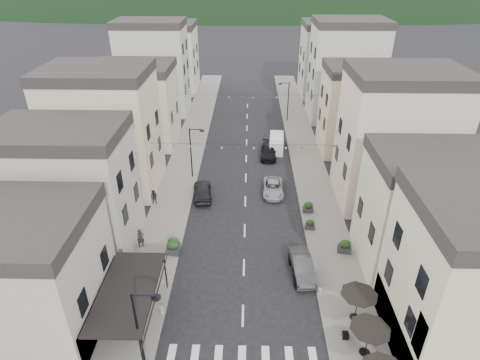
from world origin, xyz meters
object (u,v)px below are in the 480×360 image
object	(u,v)px
parked_car_e	(202,191)
pedestrian_a	(141,238)
parked_car_b	(302,266)
delivery_van	(276,143)
parked_car_a	(302,266)
pedestrian_b	(154,197)
parked_car_c	(273,188)
parked_car_d	(269,151)

from	to	relation	value
parked_car_e	pedestrian_a	size ratio (longest dim) A/B	2.63
parked_car_b	delivery_van	xyz separation A→B (m)	(-0.72, 23.20, 0.30)
parked_car_a	pedestrian_a	distance (m)	13.86
parked_car_b	pedestrian_b	xyz separation A→B (m)	(-13.80, 9.78, 0.17)
parked_car_c	pedestrian_b	bearing A→B (deg)	-166.13
parked_car_a	parked_car_e	bearing A→B (deg)	124.28
parked_car_b	parked_car_e	xyz separation A→B (m)	(-9.08, 11.33, 0.04)
parked_car_e	delivery_van	size ratio (longest dim) A/B	1.01
parked_car_d	parked_car_e	world-z (taller)	parked_car_e
parked_car_e	pedestrian_a	distance (m)	9.49
parked_car_c	pedestrian_b	distance (m)	12.39
parked_car_e	pedestrian_a	xyz separation A→B (m)	(-4.45, -8.38, 0.21)
parked_car_b	parked_car_d	distance (m)	21.33
parked_car_b	delivery_van	bearing A→B (deg)	86.49
parked_car_e	pedestrian_b	distance (m)	4.97
parked_car_b	pedestrian_b	bearing A→B (deg)	139.39
parked_car_a	parked_car_b	xyz separation A→B (m)	(0.00, 0.03, -0.00)
pedestrian_b	parked_car_e	bearing A→B (deg)	34.98
pedestrian_a	pedestrian_b	xyz separation A→B (m)	(-0.27, 6.83, -0.09)
parked_car_e	parked_car_c	bearing A→B (deg)	-179.59
parked_car_c	parked_car_d	xyz separation A→B (m)	(-0.12, 8.92, 0.06)
pedestrian_a	pedestrian_b	size ratio (longest dim) A/B	1.11
parked_car_d	parked_car_e	bearing A→B (deg)	-123.37
parked_car_b	parked_car_e	distance (m)	14.52
parked_car_d	parked_car_e	size ratio (longest dim) A/B	1.04
parked_car_c	pedestrian_a	world-z (taller)	pedestrian_a
parked_car_b	parked_car_e	size ratio (longest dim) A/B	0.97
parked_car_c	parked_car_e	distance (m)	7.47
pedestrian_a	parked_car_c	bearing A→B (deg)	9.14
parked_car_a	parked_car_b	world-z (taller)	parked_car_a
parked_car_b	pedestrian_a	size ratio (longest dim) A/B	2.56
parked_car_b	delivery_van	world-z (taller)	delivery_van
parked_car_c	delivery_van	distance (m)	10.92
parked_car_d	pedestrian_a	xyz separation A→B (m)	(-11.73, -18.30, 0.30)
delivery_van	pedestrian_a	xyz separation A→B (m)	(-12.81, -20.25, -0.05)
parked_car_c	parked_car_d	world-z (taller)	parked_car_d
parked_car_d	delivery_van	bearing A→B (deg)	64.05
parked_car_b	delivery_van	distance (m)	23.22
parked_car_a	pedestrian_a	bearing A→B (deg)	163.22
delivery_van	pedestrian_a	world-z (taller)	delivery_van
parked_car_d	parked_car_e	xyz separation A→B (m)	(-7.28, -9.92, 0.09)
parked_car_a	pedestrian_b	bearing A→B (deg)	140.24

